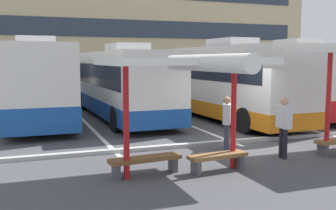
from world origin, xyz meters
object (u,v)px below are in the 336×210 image
object	(u,v)px
bench_1	(218,158)
waiting_shelter_0	(187,64)
bench_0	(145,161)
waiting_passenger_1	(227,119)
coach_bus_0	(36,83)
coach_bus_2	(215,81)
waiting_passenger_0	(227,120)
coach_bus_1	(120,84)
coach_bus_3	(282,79)
waiting_passenger_2	(284,123)

from	to	relation	value
bench_1	waiting_shelter_0	bearing A→B (deg)	-173.12
bench_0	bench_1	bearing A→B (deg)	-10.34
bench_1	waiting_passenger_1	bearing A→B (deg)	56.36
coach_bus_0	waiting_passenger_1	size ratio (longest dim) A/B	6.77
waiting_shelter_0	waiting_passenger_1	world-z (taller)	waiting_shelter_0
coach_bus_2	waiting_passenger_1	size ratio (longest dim) A/B	7.28
coach_bus_0	waiting_shelter_0	size ratio (longest dim) A/B	2.57
waiting_passenger_0	coach_bus_1	bearing A→B (deg)	101.57
coach_bus_2	coach_bus_3	xyz separation A→B (m)	(4.04, 0.17, -0.00)
coach_bus_1	waiting_passenger_0	size ratio (longest dim) A/B	6.99
waiting_passenger_0	coach_bus_0	bearing A→B (deg)	123.02
waiting_shelter_0	bench_1	world-z (taller)	waiting_shelter_0
coach_bus_2	waiting_passenger_0	world-z (taller)	coach_bus_2
coach_bus_1	coach_bus_3	xyz separation A→B (m)	(8.44, -1.27, 0.13)
coach_bus_0	coach_bus_1	size ratio (longest dim) A/B	1.03
coach_bus_3	bench_1	size ratio (longest dim) A/B	6.60
coach_bus_1	waiting_passenger_2	xyz separation A→B (m)	(2.47, -9.55, -0.60)
waiting_passenger_0	bench_1	bearing A→B (deg)	-123.40
coach_bus_0	bench_1	world-z (taller)	coach_bus_0
coach_bus_2	waiting_passenger_2	world-z (taller)	coach_bus_2
coach_bus_3	waiting_passenger_0	xyz separation A→B (m)	(-6.84, -6.57, -0.86)
coach_bus_2	coach_bus_3	distance (m)	4.05
coach_bus_1	waiting_passenger_0	world-z (taller)	coach_bus_1
waiting_shelter_0	waiting_passenger_2	size ratio (longest dim) A/B	2.51
coach_bus_1	waiting_passenger_2	distance (m)	9.88
coach_bus_0	waiting_passenger_1	distance (m)	10.19
waiting_shelter_0	coach_bus_2	bearing A→B (deg)	59.43
waiting_passenger_1	waiting_passenger_2	xyz separation A→B (m)	(1.05, -1.42, 0.06)
bench_1	waiting_passenger_0	bearing A→B (deg)	56.60
coach_bus_0	bench_1	bearing A→B (deg)	-69.58
coach_bus_0	waiting_passenger_2	size ratio (longest dim) A/B	6.44
waiting_passenger_2	coach_bus_2	bearing A→B (deg)	76.66
coach_bus_3	waiting_passenger_2	xyz separation A→B (m)	(-5.97, -8.28, -0.73)
bench_1	bench_0	bearing A→B (deg)	169.66
coach_bus_0	coach_bus_3	world-z (taller)	coach_bus_3
coach_bus_3	waiting_shelter_0	size ratio (longest dim) A/B	2.40
coach_bus_0	waiting_passenger_1	world-z (taller)	coach_bus_0
coach_bus_0	waiting_shelter_0	world-z (taller)	coach_bus_0
bench_0	waiting_shelter_0	bearing A→B (deg)	-25.90
bench_0	waiting_passenger_0	xyz separation A→B (m)	(3.29, 1.93, 0.56)
coach_bus_1	bench_0	size ratio (longest dim) A/B	5.99
bench_0	coach_bus_0	bearing A→B (deg)	101.85
coach_bus_1	bench_0	bearing A→B (deg)	-99.79
coach_bus_1	coach_bus_2	xyz separation A→B (m)	(4.40, -1.44, 0.13)
coach_bus_2	waiting_passenger_2	distance (m)	8.37
bench_0	waiting_passenger_0	bearing A→B (deg)	30.42
bench_1	waiting_passenger_0	world-z (taller)	waiting_passenger_0
coach_bus_2	waiting_shelter_0	world-z (taller)	coach_bus_2
bench_1	coach_bus_0	bearing A→B (deg)	110.42
waiting_shelter_0	coach_bus_3	bearing A→B (deg)	44.10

